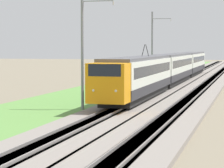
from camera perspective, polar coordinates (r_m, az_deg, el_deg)
ballast_main at (r=54.36m, az=4.63°, el=-0.95°), size 240.00×4.40×0.30m
ballast_adjacent at (r=53.79m, az=9.06°, el=-1.04°), size 240.00×4.40×0.30m
track_main at (r=54.36m, az=4.63°, el=-0.94°), size 240.00×1.57×0.45m
track_adjacent at (r=53.79m, az=9.06°, el=-1.03°), size 240.00×1.57×0.45m
grass_verge at (r=55.63m, az=-1.14°, el=-0.92°), size 240.00×9.60×0.12m
passenger_train at (r=66.66m, az=6.52°, el=1.86°), size 63.56×2.85×5.07m
catenary_mast_mid at (r=39.79m, az=-3.13°, el=3.83°), size 0.22×2.56×9.14m
catenary_mast_far at (r=68.25m, az=4.39°, el=3.98°), size 0.22×2.56×9.35m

